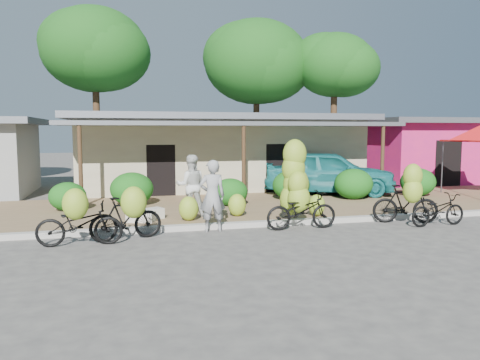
% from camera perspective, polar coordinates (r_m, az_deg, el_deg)
% --- Properties ---
extents(ground, '(100.00, 100.00, 0.00)m').
position_cam_1_polar(ground, '(11.35, 8.35, -7.46)').
color(ground, '#464441').
rests_on(ground, ground).
extents(sidewalk, '(60.00, 6.00, 0.12)m').
position_cam_1_polar(sidewalk, '(15.98, 1.45, -3.26)').
color(sidewalk, olive).
rests_on(sidewalk, ground).
extents(curb, '(60.00, 0.25, 0.15)m').
position_cam_1_polar(curb, '(13.16, 5.00, -5.22)').
color(curb, '#A8A399').
rests_on(curb, ground).
extents(shop_main, '(13.00, 8.50, 3.35)m').
position_cam_1_polar(shop_main, '(21.56, -2.82, 3.58)').
color(shop_main, beige).
rests_on(shop_main, ground).
extents(shop_pink, '(6.00, 6.00, 3.25)m').
position_cam_1_polar(shop_pink, '(25.83, 20.68, 3.48)').
color(shop_pink, '#DD2262').
rests_on(shop_pink, ground).
extents(tree_far_center, '(5.62, 5.53, 9.09)m').
position_cam_1_polar(tree_far_center, '(26.69, -17.73, 15.08)').
color(tree_far_center, '#4C341E').
rests_on(tree_far_center, ground).
extents(tree_center_right, '(6.14, 6.10, 9.06)m').
position_cam_1_polar(tree_center_right, '(28.15, 1.58, 14.37)').
color(tree_center_right, '#4C341E').
rests_on(tree_center_right, ground).
extents(tree_near_right, '(4.62, 4.46, 8.13)m').
position_cam_1_polar(tree_near_right, '(27.63, 11.01, 13.75)').
color(tree_near_right, '#4C341E').
rests_on(tree_near_right, ground).
extents(hedge_0, '(1.16, 1.04, 0.90)m').
position_cam_1_polar(hedge_0, '(15.74, -20.28, -1.89)').
color(hedge_0, '#135313').
rests_on(hedge_0, sidewalk).
extents(hedge_1, '(1.44, 1.30, 1.12)m').
position_cam_1_polar(hedge_1, '(16.19, -13.05, -1.07)').
color(hedge_1, '#135313').
rests_on(hedge_1, sidewalk).
extents(hedge_2, '(1.18, 1.07, 0.92)m').
position_cam_1_polar(hedge_2, '(15.77, -1.21, -1.47)').
color(hedge_2, '#135313').
rests_on(hedge_2, sidewalk).
extents(hedge_3, '(1.38, 1.24, 1.08)m').
position_cam_1_polar(hedge_3, '(17.23, 6.25, -0.61)').
color(hedge_3, '#135313').
rests_on(hedge_3, sidewalk).
extents(hedge_4, '(1.44, 1.30, 1.13)m').
position_cam_1_polar(hedge_4, '(17.77, 13.67, -0.46)').
color(hedge_4, '#135313').
rests_on(hedge_4, sidewalk).
extents(hedge_5, '(1.38, 1.24, 1.07)m').
position_cam_1_polar(hedge_5, '(19.40, 20.87, -0.23)').
color(hedge_5, '#135313').
rests_on(hedge_5, sidewalk).
extents(bike_far_left, '(1.94, 1.24, 1.41)m').
position_cam_1_polar(bike_far_left, '(11.29, -19.02, -4.83)').
color(bike_far_left, black).
rests_on(bike_far_left, ground).
extents(bike_left, '(1.84, 1.35, 1.38)m').
position_cam_1_polar(bike_left, '(11.50, -13.56, -4.23)').
color(bike_left, black).
rests_on(bike_left, ground).
extents(bike_center, '(1.95, 1.20, 2.41)m').
position_cam_1_polar(bike_center, '(12.83, 7.06, -1.67)').
color(bike_center, black).
rests_on(bike_center, ground).
extents(bike_right, '(1.91, 1.39, 1.75)m').
position_cam_1_polar(bike_right, '(14.02, 19.70, -2.22)').
color(bike_right, black).
rests_on(bike_right, ground).
extents(bike_far_right, '(1.75, 0.71, 0.90)m').
position_cam_1_polar(bike_far_right, '(14.09, 22.98, -3.37)').
color(bike_far_right, black).
rests_on(bike_far_right, ground).
extents(loose_banana_a, '(0.55, 0.47, 0.69)m').
position_cam_1_polar(loose_banana_a, '(13.21, -6.28, -3.47)').
color(loose_banana_a, '#AFC631').
rests_on(loose_banana_a, sidewalk).
extents(loose_banana_b, '(0.53, 0.45, 0.66)m').
position_cam_1_polar(loose_banana_b, '(13.82, -0.36, -3.07)').
color(loose_banana_b, '#AFC631').
rests_on(loose_banana_b, sidewalk).
extents(loose_banana_c, '(0.51, 0.43, 0.64)m').
position_cam_1_polar(loose_banana_c, '(14.06, 9.33, -3.04)').
color(loose_banana_c, '#AFC631').
rests_on(loose_banana_c, sidewalk).
extents(sack_near, '(0.94, 0.75, 0.30)m').
position_cam_1_polar(sack_near, '(13.60, -11.12, -4.11)').
color(sack_near, beige).
rests_on(sack_near, sidewalk).
extents(sack_far, '(0.84, 0.63, 0.28)m').
position_cam_1_polar(sack_far, '(13.29, -12.00, -4.41)').
color(sack_far, beige).
rests_on(sack_far, sidewalk).
extents(vendor, '(0.70, 0.46, 1.89)m').
position_cam_1_polar(vendor, '(12.21, -3.40, -1.95)').
color(vendor, gray).
rests_on(vendor, ground).
extents(bystander, '(0.95, 0.78, 1.82)m').
position_cam_1_polar(bystander, '(13.87, -6.00, -0.67)').
color(bystander, silver).
rests_on(bystander, sidewalk).
extents(teal_van, '(5.52, 3.78, 1.74)m').
position_cam_1_polar(teal_van, '(18.97, 10.83, 0.94)').
color(teal_van, '#196E72').
rests_on(teal_van, sidewalk).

